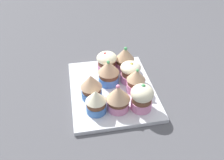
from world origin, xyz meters
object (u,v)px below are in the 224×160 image
cupcake_0 (142,97)px  cupcake_5 (109,72)px  baking_tray (112,89)px  cupcake_2 (130,72)px  cupcake_3 (125,59)px  cupcake_8 (91,86)px  cupcake_6 (107,62)px  cupcake_7 (96,101)px  cupcake_1 (136,81)px  cupcake_4 (118,98)px

cupcake_0 → cupcake_5: cupcake_5 is taller
baking_tray → cupcake_2: (2.54, -6.16, 3.96)cm
baking_tray → cupcake_3: (8.94, -5.88, 4.69)cm
cupcake_8 → cupcake_6: bearing=-27.7°
cupcake_3 → cupcake_7: cupcake_3 is taller
cupcake_0 → cupcake_8: bearing=61.6°
cupcake_1 → cupcake_2: bearing=4.7°
cupcake_6 → cupcake_0: bearing=-162.0°
cupcake_4 → cupcake_6: (18.25, -0.00, -0.55)cm
cupcake_2 → cupcake_5: size_ratio=0.83×
cupcake_2 → cupcake_6: size_ratio=0.99×
cupcake_0 → cupcake_6: 20.11cm
cupcake_6 → cupcake_8: bearing=152.3°
cupcake_1 → cupcake_7: cupcake_1 is taller
cupcake_2 → cupcake_3: 6.45cm
cupcake_0 → cupcake_1: size_ratio=1.04×
cupcake_1 → cupcake_2: (4.99, 0.41, -0.37)cm
cupcake_2 → cupcake_8: bearing=114.0°
baking_tray → cupcake_7: size_ratio=4.39×
cupcake_5 → cupcake_7: (-11.70, 5.38, -0.48)cm
cupcake_0 → cupcake_7: bearing=85.8°
cupcake_2 → cupcake_8: size_ratio=0.89×
cupcake_0 → baking_tray: bearing=32.1°
cupcake_3 → cupcake_1: bearing=-176.6°
cupcake_2 → cupcake_4: size_ratio=0.85×
cupcake_3 → cupcake_8: bearing=134.3°
cupcake_4 → cupcake_3: bearing=-18.1°
baking_tray → cupcake_2: bearing=-67.6°
cupcake_0 → cupcake_8: cupcake_0 is taller
cupcake_1 → cupcake_3: (11.39, 0.68, 0.36)cm
baking_tray → cupcake_0: 12.51cm
cupcake_5 → cupcake_1: bearing=-126.0°
cupcake_2 → cupcake_3: cupcake_3 is taller
cupcake_7 → cupcake_2: bearing=-46.3°
cupcake_4 → cupcake_8: cupcake_4 is taller
cupcake_2 → cupcake_7: cupcake_7 is taller
baking_tray → cupcake_7: (-9.01, 5.91, 4.20)cm
baking_tray → cupcake_8: bearing=115.4°
cupcake_1 → cupcake_3: size_ratio=0.90×
cupcake_0 → cupcake_4: size_ratio=0.99×
baking_tray → cupcake_6: cupcake_6 is taller
cupcake_2 → cupcake_5: bearing=88.7°
cupcake_3 → baking_tray: bearing=146.6°
cupcake_2 → cupcake_6: 9.09cm
cupcake_1 → cupcake_8: bearing=92.7°
cupcake_4 → cupcake_7: cupcake_4 is taller
cupcake_3 → cupcake_0: bearing=-179.0°
baking_tray → cupcake_7: 11.56cm
cupcake_3 → cupcake_4: 18.89cm
cupcake_1 → cupcake_8: same height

